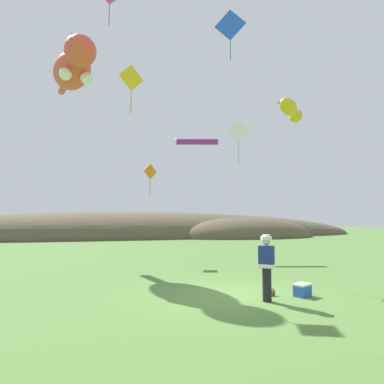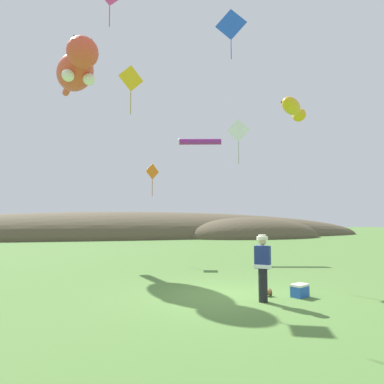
{
  "view_description": "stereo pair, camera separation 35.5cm",
  "coord_description": "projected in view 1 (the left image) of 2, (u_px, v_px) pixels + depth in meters",
  "views": [
    {
      "loc": [
        -3.97,
        -9.2,
        2.23
      ],
      "look_at": [
        0.0,
        4.0,
        3.27
      ],
      "focal_mm": 32.0,
      "sensor_mm": 36.0,
      "label": 1
    },
    {
      "loc": [
        -3.63,
        -9.29,
        2.23
      ],
      "look_at": [
        0.0,
        4.0,
        3.27
      ],
      "focal_mm": 32.0,
      "sensor_mm": 36.0,
      "label": 2
    }
  ],
  "objects": [
    {
      "name": "festival_attendant",
      "position": [
        267.0,
        265.0,
        9.19
      ],
      "size": [
        0.49,
        0.47,
        1.77
      ],
      "color": "black",
      "rests_on": "ground"
    },
    {
      "name": "kite_spool",
      "position": [
        271.0,
        292.0,
        9.81
      ],
      "size": [
        0.17,
        0.21,
        0.21
      ],
      "color": "olive",
      "rests_on": "ground"
    },
    {
      "name": "ground_plane",
      "position": [
        232.0,
        296.0,
        9.75
      ],
      "size": [
        120.0,
        120.0,
        0.0
      ],
      "primitive_type": "plane",
      "color": "#517A38"
    },
    {
      "name": "kite_fish_windsock",
      "position": [
        290.0,
        109.0,
        18.94
      ],
      "size": [
        2.68,
        2.67,
        0.91
      ],
      "color": "gold"
    },
    {
      "name": "picnic_cooler",
      "position": [
        302.0,
        290.0,
        9.74
      ],
      "size": [
        0.58,
        0.5,
        0.36
      ],
      "color": "blue",
      "rests_on": "ground"
    },
    {
      "name": "kite_diamond_gold",
      "position": [
        131.0,
        78.0,
        13.22
      ],
      "size": [
        1.0,
        0.35,
        1.95
      ],
      "color": "yellow"
    },
    {
      "name": "kite_tube_streamer",
      "position": [
        196.0,
        142.0,
        21.48
      ],
      "size": [
        2.68,
        1.13,
        0.44
      ],
      "color": "#8C268C"
    },
    {
      "name": "kite_giant_cat",
      "position": [
        74.0,
        68.0,
        18.16
      ],
      "size": [
        2.63,
        6.6,
        2.03
      ],
      "color": "#E04C33"
    },
    {
      "name": "kite_diamond_blue",
      "position": [
        230.0,
        25.0,
        15.62
      ],
      "size": [
        1.27,
        0.77,
        2.37
      ],
      "color": "blue"
    },
    {
      "name": "kite_diamond_white",
      "position": [
        238.0,
        131.0,
        13.86
      ],
      "size": [
        0.81,
        0.54,
        1.86
      ],
      "color": "white"
    },
    {
      "name": "kite_diamond_orange",
      "position": [
        150.0,
        172.0,
        18.21
      ],
      "size": [
        0.77,
        0.42,
        1.76
      ],
      "color": "orange"
    },
    {
      "name": "distant_hill_ridge",
      "position": [
        139.0,
        237.0,
        39.32
      ],
      "size": [
        61.41,
        14.76,
        5.84
      ],
      "color": "brown",
      "rests_on": "ground"
    }
  ]
}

